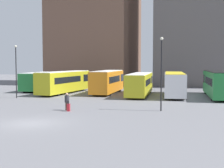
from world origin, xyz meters
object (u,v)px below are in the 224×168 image
Objects in this scene: bus_5 at (217,83)px; suitcase at (69,107)px; bus_1 at (65,81)px; bus_0 at (39,81)px; bus_4 at (174,83)px; lamp_post_1 at (161,68)px; bus_3 at (140,83)px; traveler at (67,100)px; bus_2 at (108,81)px; lamp_post_0 at (16,68)px.

suitcase is at bearing 135.06° from bus_5.
bus_1 is 12.62× the size of suitcase.
bus_0 is 5.90m from bus_1.
lamp_post_1 reaches higher than bus_4.
bus_4 is 5.29m from bus_5.
lamp_post_1 is at bearing 153.30° from bus_5.
bus_3 is 7.15× the size of traveler.
bus_0 is at bearing 25.61° from suitcase.
bus_3 is 0.92× the size of bus_5.
bus_5 is (26.07, -1.47, 0.23)m from bus_0.
bus_2 is 17.15m from lamp_post_1.
lamp_post_0 is (-18.23, -7.82, 2.07)m from bus_4.
bus_2 is (5.93, 1.44, 0.05)m from bus_1.
bus_4 is (4.45, 0.34, 0.07)m from bus_3.
bus_3 is 1.74× the size of lamp_post_1.
suitcase is at bearing -178.02° from bus_2.
bus_1 is 1.10× the size of bus_4.
bus_2 reaches higher than bus_4.
lamp_post_1 is (7.85, 2.54, 3.46)m from suitcase.
bus_2 is at bearing 75.90° from bus_4.
bus_4 is 17.13m from traveler.
lamp_post_1 is (-5.11, -13.39, 2.03)m from bus_5.
lamp_post_0 reaches higher than bus_3.
suitcase is (0.33, -0.39, -0.61)m from traveler.
suitcase is at bearing 146.28° from bus_4.
lamp_post_1 reaches higher than suitcase.
bus_1 is 10.88m from bus_3.
traveler reaches higher than suitcase.
traveler is (-3.57, -14.78, -0.64)m from bus_3.
traveler is at bearing 144.69° from bus_4.
bus_0 is 0.77× the size of bus_1.
lamp_post_0 is at bearing 105.86° from bus_4.
bus_2 is 0.94× the size of bus_4.
bus_0 is 0.82× the size of bus_3.
bus_1 is at bearing 83.84° from bus_4.
bus_2 is (11.40, -0.77, 0.20)m from bus_0.
bus_0 is 21.28m from traveler.
lamp_post_0 is (-8.83, -8.94, 1.99)m from bus_2.
traveler is (-13.29, -15.53, -0.82)m from bus_5.
bus_2 is at bearing 81.46° from bus_5.
lamp_post_1 is (0.16, -12.98, 2.14)m from bus_4.
lamp_post_1 is at bearing -127.01° from bus_1.
bus_1 is 20.62m from bus_5.
bus_0 is 0.76× the size of bus_5.
bus_1 is 1.85× the size of lamp_post_1.
bus_3 reaches higher than traveler.
bus_0 is at bearing 144.67° from lamp_post_1.
suitcase is at bearing -36.11° from lamp_post_0.
bus_1 reaches higher than bus_0.
bus_2 is at bearing -74.18° from bus_1.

